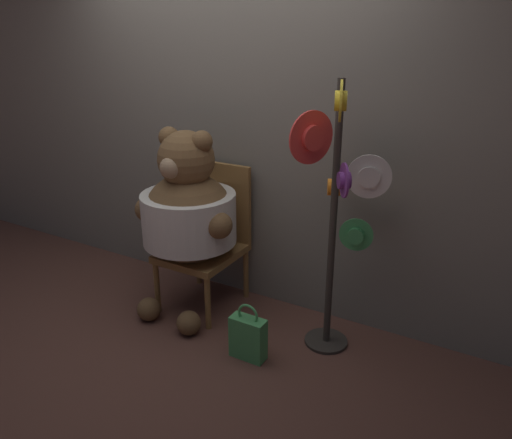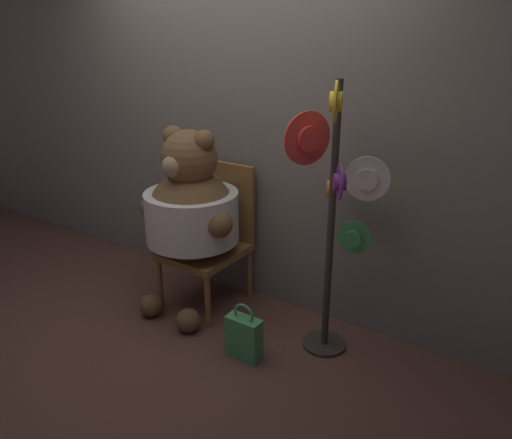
# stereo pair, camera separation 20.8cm
# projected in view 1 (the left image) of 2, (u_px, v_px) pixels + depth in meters

# --- Properties ---
(ground_plane) EXTENTS (14.00, 14.00, 0.00)m
(ground_plane) POSITION_uv_depth(u_px,v_px,m) (193.00, 321.00, 3.51)
(ground_plane) COLOR brown
(wall_back) EXTENTS (8.00, 0.10, 2.68)m
(wall_back) POSITION_uv_depth(u_px,v_px,m) (236.00, 117.00, 3.52)
(wall_back) COLOR slate
(wall_back) RESTS_ON ground_plane
(chair) EXTENTS (0.50, 0.56, 1.02)m
(chair) POSITION_uv_depth(u_px,v_px,m) (209.00, 235.00, 3.63)
(chair) COLOR olive
(chair) RESTS_ON ground_plane
(teddy_bear) EXTENTS (0.78, 0.69, 1.33)m
(teddy_bear) POSITION_uv_depth(u_px,v_px,m) (188.00, 212.00, 3.40)
(teddy_bear) COLOR brown
(teddy_bear) RESTS_ON ground_plane
(hat_display_rack) EXTENTS (0.46, 0.52, 1.69)m
(hat_display_rack) POSITION_uv_depth(u_px,v_px,m) (336.00, 205.00, 2.89)
(hat_display_rack) COLOR #332D28
(hat_display_rack) RESTS_ON ground_plane
(handbag_on_ground) EXTENTS (0.23, 0.10, 0.38)m
(handbag_on_ground) POSITION_uv_depth(u_px,v_px,m) (248.00, 337.00, 3.08)
(handbag_on_ground) COLOR #479E56
(handbag_on_ground) RESTS_ON ground_plane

